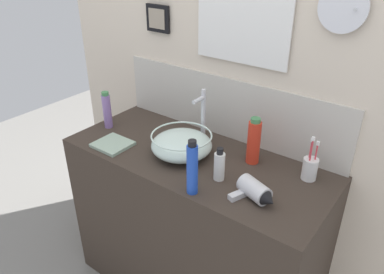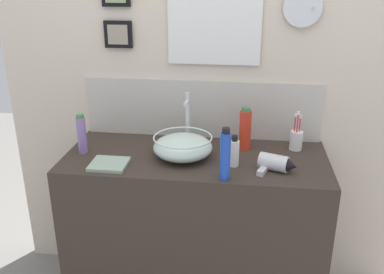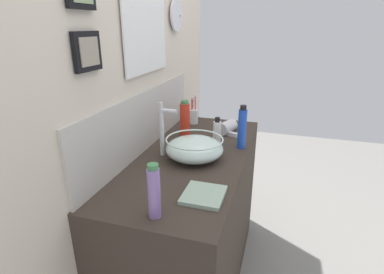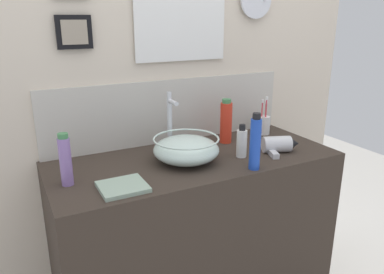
{
  "view_description": "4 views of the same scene",
  "coord_description": "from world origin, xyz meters",
  "px_view_note": "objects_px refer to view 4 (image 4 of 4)",
  "views": [
    {
      "loc": [
        0.9,
        -1.22,
        1.81
      ],
      "look_at": [
        -0.02,
        0.0,
        0.98
      ],
      "focal_mm": 35.0,
      "sensor_mm": 36.0,
      "label": 1
    },
    {
      "loc": [
        0.23,
        -1.91,
        1.75
      ],
      "look_at": [
        -0.02,
        0.0,
        0.98
      ],
      "focal_mm": 40.0,
      "sensor_mm": 36.0,
      "label": 2
    },
    {
      "loc": [
        -1.38,
        -0.42,
        1.52
      ],
      "look_at": [
        -0.02,
        0.0,
        0.98
      ],
      "focal_mm": 28.0,
      "sensor_mm": 36.0,
      "label": 3
    },
    {
      "loc": [
        -0.74,
        -1.4,
        1.49
      ],
      "look_at": [
        -0.02,
        0.0,
        0.98
      ],
      "focal_mm": 35.0,
      "sensor_mm": 36.0,
      "label": 4
    }
  ],
  "objects_px": {
    "toothbrush_cup": "(264,124)",
    "lotion_bottle": "(242,142)",
    "soap_dispenser": "(226,122)",
    "glass_bowl_sink": "(186,149)",
    "faucet": "(170,119)",
    "hair_drier": "(280,145)",
    "shampoo_bottle": "(255,143)",
    "spray_bottle": "(65,160)",
    "hand_towel": "(123,187)"
  },
  "relations": [
    {
      "from": "hair_drier",
      "to": "toothbrush_cup",
      "type": "relative_size",
      "value": 0.91
    },
    {
      "from": "lotion_bottle",
      "to": "toothbrush_cup",
      "type": "bearing_deg",
      "value": 37.36
    },
    {
      "from": "faucet",
      "to": "spray_bottle",
      "type": "bearing_deg",
      "value": -161.2
    },
    {
      "from": "spray_bottle",
      "to": "hand_towel",
      "type": "distance_m",
      "value": 0.24
    },
    {
      "from": "shampoo_bottle",
      "to": "soap_dispenser",
      "type": "distance_m",
      "value": 0.36
    },
    {
      "from": "lotion_bottle",
      "to": "spray_bottle",
      "type": "bearing_deg",
      "value": 175.96
    },
    {
      "from": "spray_bottle",
      "to": "glass_bowl_sink",
      "type": "bearing_deg",
      "value": 0.64
    },
    {
      "from": "shampoo_bottle",
      "to": "spray_bottle",
      "type": "height_order",
      "value": "shampoo_bottle"
    },
    {
      "from": "toothbrush_cup",
      "to": "soap_dispenser",
      "type": "height_order",
      "value": "soap_dispenser"
    },
    {
      "from": "soap_dispenser",
      "to": "lotion_bottle",
      "type": "distance_m",
      "value": 0.22
    },
    {
      "from": "spray_bottle",
      "to": "lotion_bottle",
      "type": "xyz_separation_m",
      "value": [
        0.75,
        -0.05,
        -0.03
      ]
    },
    {
      "from": "faucet",
      "to": "hair_drier",
      "type": "bearing_deg",
      "value": -30.08
    },
    {
      "from": "faucet",
      "to": "toothbrush_cup",
      "type": "xyz_separation_m",
      "value": [
        0.56,
        0.01,
        -0.1
      ]
    },
    {
      "from": "glass_bowl_sink",
      "to": "spray_bottle",
      "type": "relative_size",
      "value": 1.42
    },
    {
      "from": "glass_bowl_sink",
      "to": "soap_dispenser",
      "type": "relative_size",
      "value": 1.29
    },
    {
      "from": "hair_drier",
      "to": "spray_bottle",
      "type": "height_order",
      "value": "spray_bottle"
    },
    {
      "from": "spray_bottle",
      "to": "soap_dispenser",
      "type": "distance_m",
      "value": 0.81
    },
    {
      "from": "shampoo_bottle",
      "to": "lotion_bottle",
      "type": "relative_size",
      "value": 1.58
    },
    {
      "from": "glass_bowl_sink",
      "to": "shampoo_bottle",
      "type": "height_order",
      "value": "shampoo_bottle"
    },
    {
      "from": "lotion_bottle",
      "to": "soap_dispenser",
      "type": "bearing_deg",
      "value": 77.35
    },
    {
      "from": "glass_bowl_sink",
      "to": "faucet",
      "type": "height_order",
      "value": "faucet"
    },
    {
      "from": "shampoo_bottle",
      "to": "toothbrush_cup",
      "type": "bearing_deg",
      "value": 47.95
    },
    {
      "from": "shampoo_bottle",
      "to": "glass_bowl_sink",
      "type": "bearing_deg",
      "value": 136.68
    },
    {
      "from": "faucet",
      "to": "soap_dispenser",
      "type": "height_order",
      "value": "faucet"
    },
    {
      "from": "lotion_bottle",
      "to": "hair_drier",
      "type": "bearing_deg",
      "value": -9.42
    },
    {
      "from": "shampoo_bottle",
      "to": "hair_drier",
      "type": "bearing_deg",
      "value": 26.11
    },
    {
      "from": "glass_bowl_sink",
      "to": "toothbrush_cup",
      "type": "xyz_separation_m",
      "value": [
        0.56,
        0.17,
        -0.01
      ]
    },
    {
      "from": "toothbrush_cup",
      "to": "lotion_bottle",
      "type": "height_order",
      "value": "toothbrush_cup"
    },
    {
      "from": "toothbrush_cup",
      "to": "spray_bottle",
      "type": "xyz_separation_m",
      "value": [
        -1.06,
        -0.18,
        0.05
      ]
    },
    {
      "from": "spray_bottle",
      "to": "soap_dispenser",
      "type": "height_order",
      "value": "soap_dispenser"
    },
    {
      "from": "soap_dispenser",
      "to": "lotion_bottle",
      "type": "xyz_separation_m",
      "value": [
        -0.05,
        -0.21,
        -0.04
      ]
    },
    {
      "from": "glass_bowl_sink",
      "to": "lotion_bottle",
      "type": "bearing_deg",
      "value": -13.24
    },
    {
      "from": "hair_drier",
      "to": "shampoo_bottle",
      "type": "height_order",
      "value": "shampoo_bottle"
    },
    {
      "from": "hair_drier",
      "to": "soap_dispenser",
      "type": "xyz_separation_m",
      "value": [
        -0.15,
        0.24,
        0.07
      ]
    },
    {
      "from": "soap_dispenser",
      "to": "hair_drier",
      "type": "bearing_deg",
      "value": -58.47
    },
    {
      "from": "faucet",
      "to": "shampoo_bottle",
      "type": "relative_size",
      "value": 1.17
    },
    {
      "from": "hand_towel",
      "to": "faucet",
      "type": "bearing_deg",
      "value": 42.46
    },
    {
      "from": "hand_towel",
      "to": "spray_bottle",
      "type": "bearing_deg",
      "value": 143.09
    },
    {
      "from": "hair_drier",
      "to": "faucet",
      "type": "bearing_deg",
      "value": 149.92
    },
    {
      "from": "faucet",
      "to": "lotion_bottle",
      "type": "xyz_separation_m",
      "value": [
        0.25,
        -0.22,
        -0.09
      ]
    },
    {
      "from": "faucet",
      "to": "hair_drier",
      "type": "height_order",
      "value": "faucet"
    },
    {
      "from": "hair_drier",
      "to": "lotion_bottle",
      "type": "relative_size",
      "value": 1.25
    },
    {
      "from": "soap_dispenser",
      "to": "toothbrush_cup",
      "type": "bearing_deg",
      "value": 5.7
    },
    {
      "from": "hand_towel",
      "to": "toothbrush_cup",
      "type": "bearing_deg",
      "value": 19.33
    },
    {
      "from": "faucet",
      "to": "hair_drier",
      "type": "distance_m",
      "value": 0.53
    },
    {
      "from": "faucet",
      "to": "toothbrush_cup",
      "type": "distance_m",
      "value": 0.56
    },
    {
      "from": "spray_bottle",
      "to": "hand_towel",
      "type": "height_order",
      "value": "spray_bottle"
    },
    {
      "from": "hair_drier",
      "to": "soap_dispenser",
      "type": "relative_size",
      "value": 0.85
    },
    {
      "from": "soap_dispenser",
      "to": "lotion_bottle",
      "type": "height_order",
      "value": "soap_dispenser"
    },
    {
      "from": "shampoo_bottle",
      "to": "faucet",
      "type": "bearing_deg",
      "value": 120.26
    }
  ]
}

